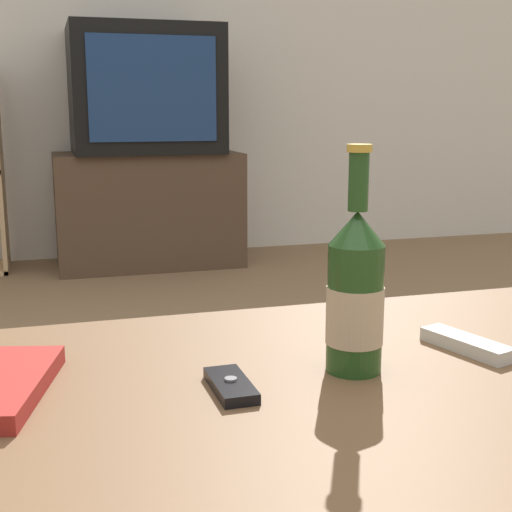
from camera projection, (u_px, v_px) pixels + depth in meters
The scene contains 6 objects.
coffee_table at pixel (310, 443), 0.86m from camera, with size 1.32×0.83×0.41m.
tv_stand at pixel (148, 209), 3.49m from camera, with size 0.88×0.45×0.55m.
television at pixel (145, 90), 3.37m from camera, with size 0.69×0.52×0.59m.
beer_bottle at pixel (355, 294), 0.94m from camera, with size 0.08×0.08×0.30m.
cell_phone at pixel (231, 385), 0.89m from camera, with size 0.05×0.11×0.02m.
remote_control at pixel (466, 344), 1.03m from camera, with size 0.08×0.15×0.02m.
Camera 1 is at (-0.29, -0.74, 0.76)m, focal length 50.00 mm.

